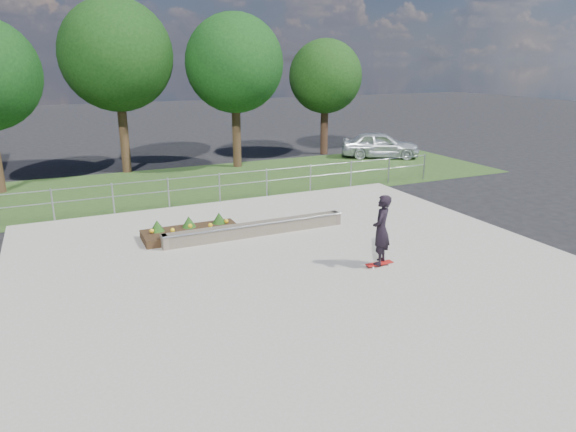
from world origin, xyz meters
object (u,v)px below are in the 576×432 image
object	(u,v)px
skateboarder	(381,230)
parked_car	(380,145)
grind_ledge	(256,229)
planter_bed	(191,231)

from	to	relation	value
skateboarder	parked_car	world-z (taller)	skateboarder
skateboarder	parked_car	size ratio (longest dim) A/B	0.45
grind_ledge	planter_bed	size ratio (longest dim) A/B	2.00
grind_ledge	skateboarder	distance (m)	4.42
grind_ledge	planter_bed	xyz separation A→B (m)	(-1.93, 0.74, -0.02)
skateboarder	planter_bed	bearing A→B (deg)	131.67
skateboarder	parked_car	distance (m)	16.62
planter_bed	parked_car	xyz separation A→B (m)	(13.43, 9.17, 0.50)
grind_ledge	parked_car	bearing A→B (deg)	40.75
parked_car	grind_ledge	bearing A→B (deg)	159.64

